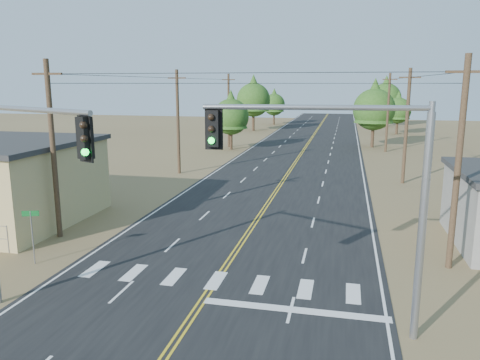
# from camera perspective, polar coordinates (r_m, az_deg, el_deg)

# --- Properties ---
(road) EXTENTS (15.00, 200.00, 0.02)m
(road) POSITION_cam_1_polar(r_m,az_deg,el_deg) (42.15, 5.17, -0.25)
(road) COLOR black
(road) RESTS_ON ground
(utility_pole_left_near) EXTENTS (1.80, 0.30, 10.00)m
(utility_pole_left_near) POSITION_cam_1_polar(r_m,az_deg,el_deg) (28.10, -21.83, 3.54)
(utility_pole_left_near) COLOR #4C3826
(utility_pole_left_near) RESTS_ON ground
(utility_pole_left_mid) EXTENTS (1.80, 0.30, 10.00)m
(utility_pole_left_mid) POSITION_cam_1_polar(r_m,az_deg,el_deg) (45.88, -7.57, 7.12)
(utility_pole_left_mid) COLOR #4C3826
(utility_pole_left_mid) RESTS_ON ground
(utility_pole_left_far) EXTENTS (1.80, 0.30, 10.00)m
(utility_pole_left_far) POSITION_cam_1_polar(r_m,az_deg,el_deg) (64.97, -1.40, 8.53)
(utility_pole_left_far) COLOR #4C3826
(utility_pole_left_far) RESTS_ON ground
(utility_pole_right_near) EXTENTS (1.80, 0.30, 10.00)m
(utility_pole_right_near) POSITION_cam_1_polar(r_m,az_deg,el_deg) (23.73, 25.07, 1.92)
(utility_pole_right_near) COLOR #4C3826
(utility_pole_right_near) RESTS_ON ground
(utility_pole_right_mid) EXTENTS (1.80, 0.30, 10.00)m
(utility_pole_right_mid) POSITION_cam_1_polar(r_m,az_deg,el_deg) (43.34, 19.64, 6.28)
(utility_pole_right_mid) COLOR #4C3826
(utility_pole_right_mid) RESTS_ON ground
(utility_pole_right_far) EXTENTS (1.80, 0.30, 10.00)m
(utility_pole_right_far) POSITION_cam_1_polar(r_m,az_deg,el_deg) (63.20, 17.58, 7.91)
(utility_pole_right_far) COLOR #4C3826
(utility_pole_right_far) RESTS_ON ground
(signal_mast_left) EXTENTS (6.50, 3.16, 8.09)m
(signal_mast_left) POSITION_cam_1_polar(r_m,az_deg,el_deg) (18.44, -26.16, 0.52)
(signal_mast_left) COLOR gray
(signal_mast_left) RESTS_ON ground
(signal_mast_right) EXTENTS (7.45, 1.04, 8.15)m
(signal_mast_right) POSITION_cam_1_polar(r_m,az_deg,el_deg) (15.92, 14.08, 0.02)
(signal_mast_right) COLOR gray
(signal_mast_right) RESTS_ON ground
(street_sign) EXTENTS (0.77, 0.28, 2.70)m
(street_sign) POSITION_cam_1_polar(r_m,az_deg,el_deg) (24.87, -24.04, -5.42)
(street_sign) COLOR gray
(street_sign) RESTS_ON ground
(tree_left_near) EXTENTS (4.76, 4.76, 7.93)m
(tree_left_near) POSITION_cam_1_polar(r_m,az_deg,el_deg) (62.46, -1.11, 8.16)
(tree_left_near) COLOR #3F2D1E
(tree_left_near) RESTS_ON ground
(tree_left_mid) EXTENTS (6.23, 6.23, 10.38)m
(tree_left_mid) POSITION_cam_1_polar(r_m,az_deg,el_deg) (87.89, 1.65, 10.15)
(tree_left_mid) COLOR #3F2D1E
(tree_left_mid) RESTS_ON ground
(tree_left_far) EXTENTS (4.65, 4.65, 7.75)m
(tree_left_far) POSITION_cam_1_polar(r_m,az_deg,el_deg) (101.53, 4.18, 9.42)
(tree_left_far) COLOR #3F2D1E
(tree_left_far) RESTS_ON ground
(tree_right_near) EXTENTS (5.67, 5.67, 9.45)m
(tree_right_near) POSITION_cam_1_polar(r_m,az_deg,el_deg) (67.21, 16.05, 8.76)
(tree_right_near) COLOR #3F2D1E
(tree_right_near) RESTS_ON ground
(tree_right_mid) EXTENTS (4.47, 4.47, 7.45)m
(tree_right_mid) POSITION_cam_1_polar(r_m,az_deg,el_deg) (86.23, 18.71, 8.33)
(tree_right_mid) COLOR #3F2D1E
(tree_right_mid) RESTS_ON ground
(tree_right_far) EXTENTS (6.22, 6.22, 10.36)m
(tree_right_far) POSITION_cam_1_polar(r_m,az_deg,el_deg) (101.17, 17.33, 9.83)
(tree_right_far) COLOR #3F2D1E
(tree_right_far) RESTS_ON ground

